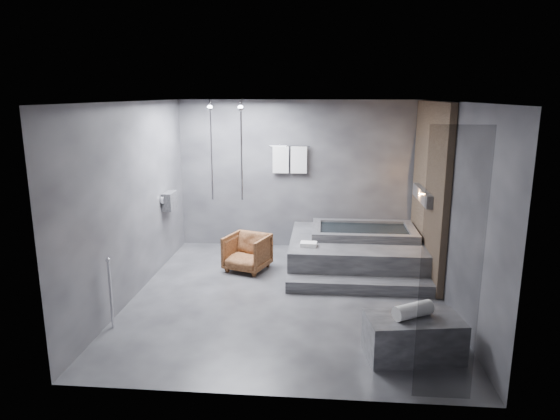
{
  "coord_description": "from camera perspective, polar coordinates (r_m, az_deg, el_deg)",
  "views": [
    {
      "loc": [
        0.48,
        -6.84,
        2.9
      ],
      "look_at": [
        -0.15,
        0.3,
        1.23
      ],
      "focal_mm": 32.0,
      "sensor_mm": 36.0,
      "label": 1
    }
  ],
  "objects": [
    {
      "name": "rolled_towel",
      "position": [
        5.84,
        14.98,
        -11.02
      ],
      "size": [
        0.49,
        0.39,
        0.17
      ],
      "primitive_type": "cylinder",
      "rotation": [
        0.0,
        1.57,
        0.55
      ],
      "color": "white",
      "rests_on": "concrete_bench"
    },
    {
      "name": "tub_deck",
      "position": [
        8.72,
        8.55,
        -4.71
      ],
      "size": [
        2.2,
        2.0,
        0.5
      ],
      "primitive_type": "cube",
      "color": "#2E2E31",
      "rests_on": "ground"
    },
    {
      "name": "driftwood_chair",
      "position": [
        8.41,
        -3.77,
        -4.86
      ],
      "size": [
        0.84,
        0.85,
        0.61
      ],
      "primitive_type": "imported",
      "rotation": [
        0.0,
        0.0,
        -0.34
      ],
      "color": "#412110",
      "rests_on": "ground"
    },
    {
      "name": "room",
      "position": [
        7.18,
        4.29,
        3.72
      ],
      "size": [
        5.0,
        5.04,
        2.82
      ],
      "color": "#2A2A2C",
      "rests_on": "ground"
    },
    {
      "name": "deck_towel",
      "position": [
        8.07,
        3.28,
        -3.94
      ],
      "size": [
        0.27,
        0.21,
        0.07
      ],
      "primitive_type": "cube",
      "rotation": [
        0.0,
        0.0,
        -0.06
      ],
      "color": "white",
      "rests_on": "tub_deck"
    },
    {
      "name": "concrete_bench",
      "position": [
        5.98,
        14.99,
        -13.84
      ],
      "size": [
        1.13,
        0.74,
        0.47
      ],
      "primitive_type": "cube",
      "rotation": [
        0.0,
        0.0,
        0.16
      ],
      "color": "#363638",
      "rests_on": "ground"
    },
    {
      "name": "tub_step",
      "position": [
        7.67,
        9.03,
        -8.55
      ],
      "size": [
        2.2,
        0.36,
        0.18
      ],
      "primitive_type": "cube",
      "color": "#2E2E31",
      "rests_on": "ground"
    }
  ]
}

